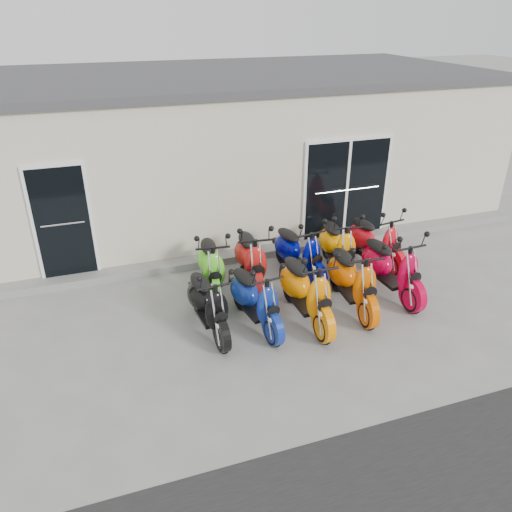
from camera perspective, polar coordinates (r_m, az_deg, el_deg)
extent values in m
plane|color=gray|center=(8.80, 1.27, -6.04)|extent=(80.00, 80.00, 0.00)
cube|color=beige|center=(12.80, -6.84, 12.25)|extent=(14.00, 6.00, 3.20)
cube|color=#3F3F42|center=(12.49, -7.28, 19.73)|extent=(14.20, 6.20, 0.16)
cube|color=gray|center=(10.43, -2.53, 0.01)|extent=(14.00, 0.40, 0.15)
cube|color=black|center=(9.77, -21.27, 3.86)|extent=(1.07, 0.08, 2.22)
cube|color=black|center=(11.04, 10.27, 7.82)|extent=(2.02, 0.08, 2.22)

